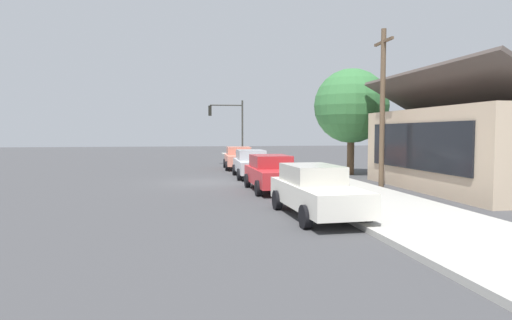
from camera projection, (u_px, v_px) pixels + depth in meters
ground_plane at (206, 182)px, 22.84m from camera, size 120.00×120.00×0.00m
sidewalk_curb at (309, 179)px, 23.77m from camera, size 60.00×4.20×0.16m
car_coral at (239, 158)px, 31.27m from camera, size 4.54×2.26×1.59m
car_silver at (251, 163)px, 25.44m from camera, size 4.87×2.09×1.59m
car_cherry at (272, 173)px, 19.59m from camera, size 4.66×2.09×1.59m
car_ivory at (316, 190)px, 13.59m from camera, size 4.93×2.11×1.59m
storefront_building at (476, 147)px, 19.80m from camera, size 10.55×6.31×5.41m
shade_tree at (351, 106)px, 26.82m from camera, size 4.57×4.57×6.55m
traffic_light_main at (229, 122)px, 34.85m from camera, size 0.37×2.79×5.20m
utility_pole_wooden at (382, 105)px, 20.66m from camera, size 1.80×0.24×7.50m
fire_hydrant_red at (266, 165)px, 28.46m from camera, size 0.22×0.22×0.71m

